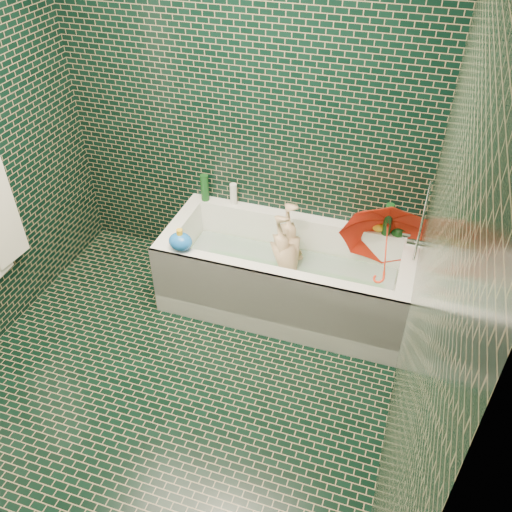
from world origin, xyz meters
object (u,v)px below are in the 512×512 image
(bathtub, at_px, (285,281))
(bath_toy, at_px, (180,241))
(child, at_px, (289,266))
(rubber_duck, at_px, (380,226))
(umbrella, at_px, (386,249))

(bathtub, bearing_deg, bath_toy, -155.61)
(bathtub, distance_m, bath_toy, 0.81)
(child, bearing_deg, rubber_duck, 128.15)
(rubber_duck, distance_m, bath_toy, 1.36)
(child, bearing_deg, bath_toy, -50.81)
(bathtub, relative_size, rubber_duck, 13.68)
(rubber_duck, height_order, bath_toy, bath_toy)
(umbrella, height_order, rubber_duck, umbrella)
(bathtub, distance_m, child, 0.11)
(bathtub, xyz_separation_m, bath_toy, (-0.64, -0.29, 0.41))
(child, xyz_separation_m, rubber_duck, (0.56, 0.28, 0.29))
(child, xyz_separation_m, umbrella, (0.64, 0.05, 0.27))
(umbrella, xyz_separation_m, bath_toy, (-1.28, -0.39, 0.03))
(bath_toy, bearing_deg, umbrella, 38.32)
(umbrella, relative_size, rubber_duck, 4.76)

